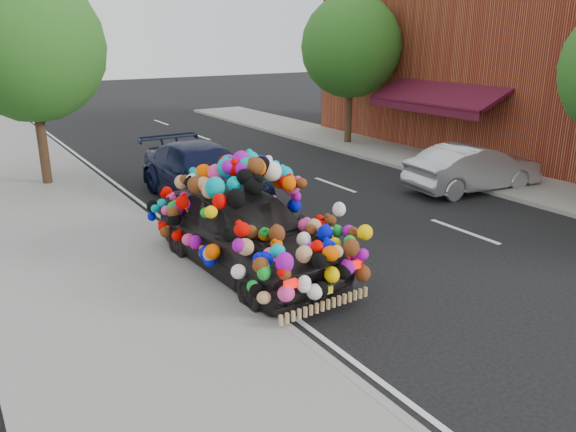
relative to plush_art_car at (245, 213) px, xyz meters
The scene contains 10 objects.
ground 2.21m from the plush_art_car, 22.51° to the right, with size 100.00×100.00×0.00m, color black.
sidewalk 2.88m from the plush_art_car, 164.28° to the right, with size 4.00×60.00×0.12m, color gray.
kerb 1.45m from the plush_art_car, 130.26° to the right, with size 0.15×60.00×0.13m, color gray.
footpath_far 10.26m from the plush_art_car, 12.91° to the left, with size 3.00×40.00×0.12m, color gray.
lane_markings 5.51m from the plush_art_car, ahead, with size 6.00×50.00×0.01m, color silver, non-canonical shape.
tree_near_sidewalk 9.46m from the plush_art_car, 103.21° to the left, with size 4.20×4.20×6.13m.
tree_far_b 13.73m from the plush_art_car, 43.61° to the left, with size 4.00×4.00×5.90m.
plush_art_car is the anchor object (origin of this frame).
navy_sedan 5.04m from the plush_art_car, 75.09° to the left, with size 2.12×5.22×1.52m, color black.
silver_hatchback 8.52m from the plush_art_car, 11.10° to the left, with size 1.43×4.10×1.35m, color #9E9FA5.
Camera 1 is at (-6.43, -8.19, 4.37)m, focal length 35.00 mm.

